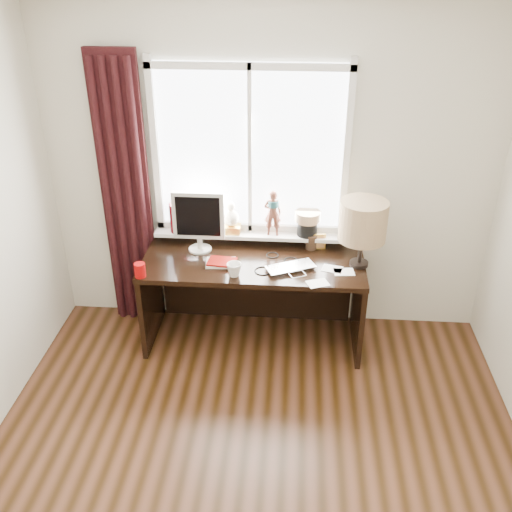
# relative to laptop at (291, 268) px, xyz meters

# --- Properties ---
(floor) EXTENTS (3.50, 4.00, 0.00)m
(floor) POSITION_rel_laptop_xyz_m (-0.19, -1.52, -0.76)
(floor) COLOR #522D1D
(floor) RESTS_ON ground
(ceiling) EXTENTS (3.50, 4.00, 0.00)m
(ceiling) POSITION_rel_laptop_xyz_m (-0.19, -1.52, 1.84)
(ceiling) COLOR white
(ceiling) RESTS_ON wall_back
(wall_back) EXTENTS (3.50, 0.00, 2.60)m
(wall_back) POSITION_rel_laptop_xyz_m (-0.19, 0.48, 0.54)
(wall_back) COLOR beige
(wall_back) RESTS_ON ground
(laptop) EXTENTS (0.43, 0.37, 0.03)m
(laptop) POSITION_rel_laptop_xyz_m (0.00, 0.00, 0.00)
(laptop) COLOR silver
(laptop) RESTS_ON desk
(mug) EXTENTS (0.15, 0.15, 0.11)m
(mug) POSITION_rel_laptop_xyz_m (-0.41, -0.13, 0.04)
(mug) COLOR white
(mug) RESTS_ON desk
(red_cup) EXTENTS (0.08, 0.08, 0.11)m
(red_cup) POSITION_rel_laptop_xyz_m (-1.09, -0.19, 0.04)
(red_cup) COLOR #890303
(red_cup) RESTS_ON desk
(window) EXTENTS (1.52, 0.20, 1.40)m
(window) POSITION_rel_laptop_xyz_m (-0.33, 0.43, 0.54)
(window) COLOR white
(window) RESTS_ON ground
(curtain) EXTENTS (0.38, 0.09, 2.25)m
(curtain) POSITION_rel_laptop_xyz_m (-1.32, 0.39, 0.35)
(curtain) COLOR black
(curtain) RESTS_ON floor
(desk) EXTENTS (1.70, 0.70, 0.75)m
(desk) POSITION_rel_laptop_xyz_m (-0.29, 0.21, -0.26)
(desk) COLOR black
(desk) RESTS_ON floor
(monitor) EXTENTS (0.40, 0.18, 0.49)m
(monitor) POSITION_rel_laptop_xyz_m (-0.72, 0.25, 0.26)
(monitor) COLOR beige
(monitor) RESTS_ON desk
(notebook_stack) EXTENTS (0.24, 0.18, 0.03)m
(notebook_stack) POSITION_rel_laptop_xyz_m (-0.53, 0.04, 0.00)
(notebook_stack) COLOR beige
(notebook_stack) RESTS_ON desk
(brush_holder) EXTENTS (0.09, 0.09, 0.25)m
(brush_holder) POSITION_rel_laptop_xyz_m (0.15, 0.34, 0.05)
(brush_holder) COLOR black
(brush_holder) RESTS_ON desk
(icon_frame) EXTENTS (0.10, 0.04, 0.13)m
(icon_frame) POSITION_rel_laptop_xyz_m (0.22, 0.34, 0.05)
(icon_frame) COLOR gold
(icon_frame) RESTS_ON desk
(table_lamp) EXTENTS (0.35, 0.35, 0.52)m
(table_lamp) POSITION_rel_laptop_xyz_m (0.51, 0.10, 0.35)
(table_lamp) COLOR black
(table_lamp) RESTS_ON desk
(loose_papers) EXTENTS (0.37, 0.36, 0.00)m
(loose_papers) POSITION_rel_laptop_xyz_m (0.30, -0.06, -0.01)
(loose_papers) COLOR white
(loose_papers) RESTS_ON desk
(desk_cables) EXTENTS (0.34, 0.38, 0.01)m
(desk_cables) POSITION_rel_laptop_xyz_m (-0.13, 0.07, -0.01)
(desk_cables) COLOR black
(desk_cables) RESTS_ON desk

